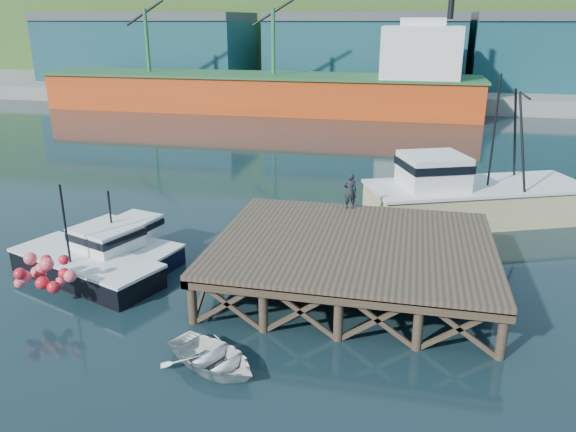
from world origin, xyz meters
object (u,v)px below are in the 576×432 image
(boat_navy, at_px, (127,244))
(dinghy, at_px, (213,358))
(boat_black, at_px, (91,259))
(trawler, at_px, (471,191))
(dockworker, at_px, (350,191))

(boat_navy, height_order, dinghy, boat_navy)
(boat_black, relative_size, trawler, 0.60)
(dinghy, bearing_deg, boat_navy, 70.68)
(boat_navy, xyz_separation_m, trawler, (17.04, 9.67, 0.99))
(boat_black, height_order, dockworker, boat_black)
(trawler, relative_size, dinghy, 3.64)
(boat_navy, xyz_separation_m, dinghy, (7.31, -7.88, -0.37))
(boat_black, bearing_deg, trawler, 54.50)
(trawler, relative_size, dockworker, 7.30)
(boat_black, bearing_deg, boat_navy, 96.16)
(boat_navy, height_order, dockworker, dockworker)
(boat_navy, height_order, trawler, trawler)
(boat_navy, distance_m, boat_black, 2.34)
(boat_black, relative_size, dockworker, 4.40)
(trawler, xyz_separation_m, dinghy, (-9.72, -17.56, -1.36))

